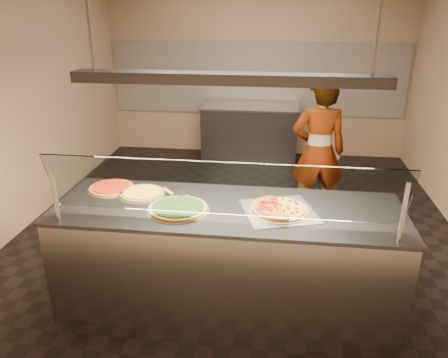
# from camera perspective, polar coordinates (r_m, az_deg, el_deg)

# --- Properties ---
(ground) EXTENTS (5.00, 6.00, 0.02)m
(ground) POSITION_cam_1_polar(r_m,az_deg,el_deg) (5.09, 1.85, -7.05)
(ground) COLOR black
(ground) RESTS_ON ground
(wall_back) EXTENTS (5.00, 0.02, 3.00)m
(wall_back) POSITION_cam_1_polar(r_m,az_deg,el_deg) (7.52, 4.35, 14.52)
(wall_back) COLOR tan
(wall_back) RESTS_ON ground
(wall_front) EXTENTS (5.00, 0.02, 3.00)m
(wall_front) POSITION_cam_1_polar(r_m,az_deg,el_deg) (1.76, -7.54, -10.75)
(wall_front) COLOR tan
(wall_front) RESTS_ON ground
(wall_left) EXTENTS (0.02, 6.00, 3.00)m
(wall_left) POSITION_cam_1_polar(r_m,az_deg,el_deg) (5.40, -25.91, 9.59)
(wall_left) COLOR tan
(wall_left) RESTS_ON ground
(tile_band) EXTENTS (4.90, 0.02, 1.20)m
(tile_band) POSITION_cam_1_polar(r_m,az_deg,el_deg) (7.52, 4.29, 12.98)
(tile_band) COLOR silver
(tile_band) RESTS_ON wall_back
(serving_counter) EXTENTS (2.81, 0.94, 0.93)m
(serving_counter) POSITION_cam_1_polar(r_m,az_deg,el_deg) (3.74, 0.43, -10.13)
(serving_counter) COLOR #B7B7BC
(serving_counter) RESTS_ON ground
(sneeze_guard) EXTENTS (2.57, 0.18, 0.54)m
(sneeze_guard) POSITION_cam_1_polar(r_m,az_deg,el_deg) (3.08, -0.31, -1.43)
(sneeze_guard) COLOR #B7B7BC
(sneeze_guard) RESTS_ON serving_counter
(perforated_tray) EXTENTS (0.68, 0.68, 0.01)m
(perforated_tray) POSITION_cam_1_polar(r_m,az_deg,el_deg) (3.47, 7.25, -4.12)
(perforated_tray) COLOR silver
(perforated_tray) RESTS_ON serving_counter
(half_pizza_pepperoni) EXTENTS (0.35, 0.49, 0.05)m
(half_pizza_pepperoni) POSITION_cam_1_polar(r_m,az_deg,el_deg) (3.46, 5.48, -3.62)
(half_pizza_pepperoni) COLOR brown
(half_pizza_pepperoni) RESTS_ON perforated_tray
(half_pizza_sausage) EXTENTS (0.35, 0.49, 0.04)m
(half_pizza_sausage) POSITION_cam_1_polar(r_m,az_deg,el_deg) (3.46, 9.04, -3.90)
(half_pizza_sausage) COLOR brown
(half_pizza_sausage) RESTS_ON perforated_tray
(pizza_spinach) EXTENTS (0.50, 0.50, 0.03)m
(pizza_spinach) POSITION_cam_1_polar(r_m,az_deg,el_deg) (3.48, -6.01, -3.79)
(pizza_spinach) COLOR silver
(pizza_spinach) RESTS_ON serving_counter
(pizza_cheese) EXTENTS (0.40, 0.40, 0.03)m
(pizza_cheese) POSITION_cam_1_polar(r_m,az_deg,el_deg) (3.81, -10.63, -1.78)
(pizza_cheese) COLOR silver
(pizza_cheese) RESTS_ON serving_counter
(pizza_tomato) EXTENTS (0.41, 0.41, 0.03)m
(pizza_tomato) POSITION_cam_1_polar(r_m,az_deg,el_deg) (3.98, -14.47, -1.06)
(pizza_tomato) COLOR silver
(pizza_tomato) RESTS_ON serving_counter
(pizza_spatula) EXTENTS (0.28, 0.17, 0.02)m
(pizza_spatula) POSITION_cam_1_polar(r_m,az_deg,el_deg) (3.75, -6.46, -1.63)
(pizza_spatula) COLOR #B7B7BC
(pizza_spatula) RESTS_ON pizza_spinach
(prep_table) EXTENTS (1.57, 0.74, 0.93)m
(prep_table) POSITION_cam_1_polar(r_m,az_deg,el_deg) (7.28, 3.36, 5.99)
(prep_table) COLOR #414147
(prep_table) RESTS_ON ground
(worker) EXTENTS (0.66, 0.47, 1.72)m
(worker) POSITION_cam_1_polar(r_m,az_deg,el_deg) (5.19, 12.21, 3.50)
(worker) COLOR #33323F
(worker) RESTS_ON ground
(heat_lamp_housing) EXTENTS (2.30, 0.18, 0.08)m
(heat_lamp_housing) POSITION_cam_1_polar(r_m,az_deg,el_deg) (3.21, 0.51, 12.98)
(heat_lamp_housing) COLOR #414147
(heat_lamp_housing) RESTS_ON ceiling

